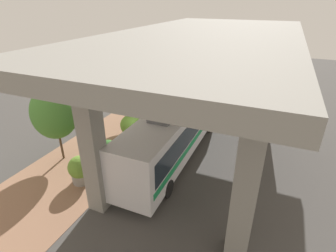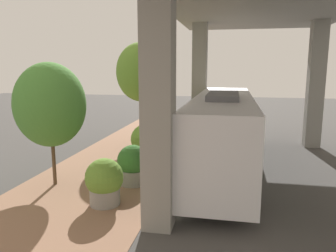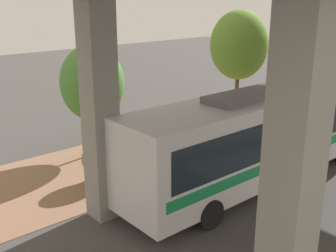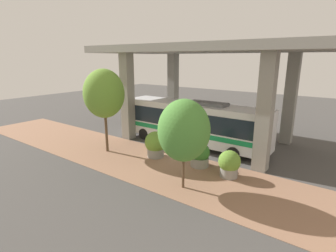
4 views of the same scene
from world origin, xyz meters
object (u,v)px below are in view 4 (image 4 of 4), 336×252
street_tree_near (104,94)px  planter_front (156,144)px  bus (193,121)px  planter_back (229,164)px  street_tree_far (184,130)px  fire_hydrant (154,145)px  planter_middle (200,155)px

street_tree_near → planter_front: bearing=-71.0°
bus → planter_back: (-3.97, -4.95, -1.19)m
planter_front → street_tree_near: bearing=109.0°
street_tree_far → planter_front: bearing=56.5°
planter_back → street_tree_far: (-2.83, 1.52, 2.51)m
street_tree_far → planter_back: bearing=-28.2°
planter_back → street_tree_near: street_tree_near is taller
fire_hydrant → street_tree_near: bearing=128.4°
fire_hydrant → planter_back: 6.79m
bus → planter_front: bearing=168.3°
bus → planter_middle: size_ratio=7.52×
planter_back → bus: bearing=51.3°
planter_middle → street_tree_near: street_tree_near is taller
bus → street_tree_near: 7.48m
street_tree_far → fire_hydrant: bearing=53.8°
fire_hydrant → planter_middle: planter_middle is taller
planter_middle → street_tree_near: size_ratio=0.26×
street_tree_near → street_tree_far: (-1.50, -8.08, -1.18)m
bus → planter_back: bearing=-128.7°
planter_middle → street_tree_far: (-3.20, -0.74, 2.56)m
fire_hydrant → planter_front: size_ratio=0.50×
bus → fire_hydrant: 3.82m
planter_back → planter_front: bearing=90.2°
street_tree_near → fire_hydrant: bearing=-51.6°
planter_front → fire_hydrant: bearing=43.4°
planter_middle → street_tree_far: street_tree_far is taller
planter_front → street_tree_far: bearing=-123.5°
planter_front → planter_middle: 3.54m
planter_middle → planter_back: 2.29m
fire_hydrant → planter_back: (-0.96, -6.71, 0.37)m
street_tree_near → street_tree_far: street_tree_near is taller
fire_hydrant → planter_front: 1.44m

